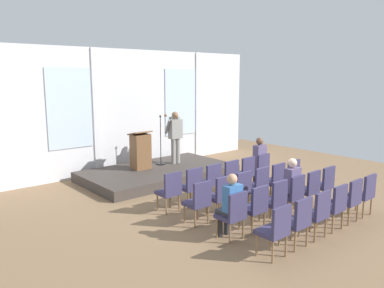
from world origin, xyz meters
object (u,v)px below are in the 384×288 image
object	(u,v)px
mic_stand	(161,154)
audience_r2_c3	(290,184)
lectern	(141,151)
chair_r2_c2	(275,199)
chair_r3_c1	(297,219)
chair_r0_c4	(245,172)
chair_r3_c3	(334,204)
chair_r1_c5	(290,175)
chair_r3_c0	(276,228)
audience_r0_c5	(258,159)
chair_r0_c5	(260,168)
chair_r0_c0	(170,189)
chair_r0_c1	(191,184)
chair_r1_c1	(220,194)
chair_r1_c4	(275,179)
chair_r3_c4	(350,198)
speaker	(175,134)
chair_r1_c0	(199,200)
chair_r2_c5	(324,183)
chair_r0_c3	(228,176)
chair_r2_c0	(233,213)
chair_r1_c2	(240,189)
chair_r1_c3	(258,184)
chair_r2_c1	(255,205)
chair_r2_c4	(309,188)
chair_r3_c2	(317,211)
audience_r2_c0	(230,203)
chair_r0_c2	(211,180)
chair_r3_c5	(364,192)
chair_r2_c3	(293,193)

from	to	relation	value
mic_stand	audience_r2_c3	xyz separation A→B (m)	(-0.04, -4.87, 0.10)
mic_stand	lectern	size ratio (longest dim) A/B	1.34
chair_r2_c2	chair_r3_c1	xyz separation A→B (m)	(-0.62, -0.97, 0.00)
lectern	chair_r0_c4	distance (m)	3.24
chair_r3_c3	audience_r2_c3	bearing A→B (deg)	90.00
chair_r1_c5	chair_r3_c0	xyz separation A→B (m)	(-3.12, -1.95, 0.00)
audience_r0_c5	chair_r3_c3	bearing A→B (deg)	-112.58
chair_r3_c1	chair_r0_c5	bearing A→B (deg)	49.51
chair_r0_c0	chair_r0_c1	bearing A→B (deg)	0.00
chair_r1_c5	chair_r1_c1	bearing A→B (deg)	180.00
chair_r0_c1	chair_r1_c4	distance (m)	2.11
chair_r1_c5	chair_r0_c4	bearing A→B (deg)	122.63
chair_r1_c5	chair_r3_c4	bearing A→B (deg)	-107.75
chair_r0_c5	chair_r3_c0	bearing A→B (deg)	-136.86
speaker	chair_r0_c4	bearing A→B (deg)	-87.19
chair_r0_c5	chair_r1_c0	size ratio (longest dim) A/B	1.00
chair_r2_c5	chair_r3_c3	xyz separation A→B (m)	(-1.25, -0.97, 0.00)
mic_stand	chair_r1_c5	world-z (taller)	mic_stand
chair_r0_c3	chair_r2_c0	xyz separation A→B (m)	(-1.87, -1.95, 0.00)
chair_r1_c0	chair_r1_c2	distance (m)	1.25
mic_stand	chair_r3_c3	world-z (taller)	mic_stand
chair_r1_c2	chair_r3_c4	world-z (taller)	same
chair_r0_c0	chair_r1_c3	distance (m)	2.11
chair_r0_c0	chair_r1_c0	xyz separation A→B (m)	(0.00, -0.97, 0.00)
audience_r0_c5	chair_r1_c0	xyz separation A→B (m)	(-3.12, -1.05, -0.23)
chair_r2_c1	mic_stand	bearing A→B (deg)	75.38
chair_r2_c4	chair_r2_c5	xyz separation A→B (m)	(0.62, 0.00, 0.00)
chair_r2_c2	chair_r3_c2	size ratio (longest dim) A/B	1.00
audience_r0_c5	chair_r1_c2	size ratio (longest dim) A/B	1.47
chair_r0_c3	chair_r0_c4	xyz separation A→B (m)	(0.62, 0.00, 0.00)
chair_r0_c3	chair_r3_c3	world-z (taller)	same
mic_stand	chair_r0_c1	bearing A→B (deg)	-113.27
audience_r2_c0	chair_r2_c5	size ratio (longest dim) A/B	1.35
chair_r0_c2	audience_r0_c5	xyz separation A→B (m)	(1.87, 0.08, 0.23)
chair_r0_c2	chair_r2_c2	bearing A→B (deg)	-90.00
chair_r3_c2	chair_r2_c4	bearing A→B (deg)	37.98
mic_stand	chair_r0_c1	distance (m)	3.27
chair_r0_c2	chair_r3_c5	distance (m)	3.47
chair_r3_c5	chair_r0_c1	bearing A→B (deg)	130.49
chair_r2_c1	chair_r3_c0	world-z (taller)	same
chair_r0_c2	chair_r3_c0	xyz separation A→B (m)	(-1.25, -2.92, 0.00)
chair_r2_c4	chair_r2_c5	bearing A→B (deg)	0.00
chair_r0_c5	chair_r2_c1	size ratio (longest dim) A/B	1.00
chair_r0_c5	audience_r2_c0	bearing A→B (deg)	-149.13
lectern	audience_r0_c5	world-z (taller)	lectern
lectern	chair_r1_c1	bearing A→B (deg)	-97.13
chair_r0_c1	chair_r1_c3	bearing A→B (deg)	-37.98
chair_r1_c4	chair_r2_c4	bearing A→B (deg)	-90.00
chair_r2_c3	chair_r3_c5	world-z (taller)	same
audience_r0_c5	chair_r2_c1	world-z (taller)	audience_r0_c5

